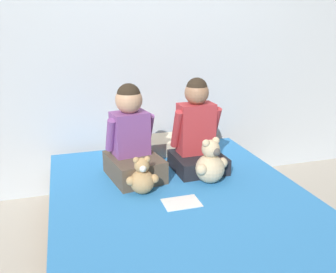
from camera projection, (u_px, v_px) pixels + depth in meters
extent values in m
plane|color=#B2A899|center=(181.00, 249.00, 2.24)|extent=(14.00, 14.00, 0.00)
cube|color=silver|center=(140.00, 37.00, 2.80)|extent=(8.00, 0.06, 2.50)
cube|color=brown|center=(181.00, 236.00, 2.21)|extent=(1.53, 1.85, 0.19)
cube|color=silver|center=(181.00, 211.00, 2.16)|extent=(1.50, 1.81, 0.16)
cube|color=#337FC6|center=(181.00, 197.00, 2.13)|extent=(1.51, 1.83, 0.03)
cube|color=brown|center=(134.00, 167.00, 2.34)|extent=(0.37, 0.44, 0.15)
cube|color=#7F4789|center=(130.00, 133.00, 2.32)|extent=(0.25, 0.20, 0.28)
sphere|color=tan|center=(129.00, 100.00, 2.26)|extent=(0.17, 0.17, 0.17)
sphere|color=#2D2319|center=(129.00, 95.00, 2.25)|extent=(0.15, 0.15, 0.15)
cylinder|color=#7F4789|center=(111.00, 135.00, 2.27)|extent=(0.08, 0.14, 0.23)
cylinder|color=#7F4789|center=(148.00, 130.00, 2.38)|extent=(0.08, 0.14, 0.23)
cube|color=black|center=(198.00, 162.00, 2.47)|extent=(0.35, 0.35, 0.11)
cube|color=#B23338|center=(196.00, 129.00, 2.44)|extent=(0.25, 0.15, 0.35)
sphere|color=#9E7051|center=(197.00, 93.00, 2.37)|extent=(0.16, 0.16, 0.16)
sphere|color=#2D2319|center=(197.00, 88.00, 2.36)|extent=(0.14, 0.14, 0.14)
cylinder|color=#B23338|center=(177.00, 129.00, 2.40)|extent=(0.06, 0.15, 0.28)
cylinder|color=#B23338|center=(214.00, 126.00, 2.48)|extent=(0.06, 0.15, 0.28)
sphere|color=tan|center=(142.00, 182.00, 2.13)|extent=(0.15, 0.15, 0.15)
sphere|color=tan|center=(142.00, 165.00, 2.09)|extent=(0.09, 0.09, 0.09)
sphere|color=white|center=(143.00, 169.00, 2.06)|extent=(0.04, 0.04, 0.04)
sphere|color=tan|center=(136.00, 160.00, 2.07)|extent=(0.04, 0.04, 0.04)
sphere|color=tan|center=(147.00, 159.00, 2.09)|extent=(0.04, 0.04, 0.04)
sphere|color=tan|center=(131.00, 181.00, 2.09)|extent=(0.06, 0.06, 0.06)
sphere|color=tan|center=(154.00, 179.00, 2.12)|extent=(0.06, 0.06, 0.06)
sphere|color=#D1B78E|center=(210.00, 168.00, 2.27)|extent=(0.19, 0.19, 0.19)
sphere|color=#D1B78E|center=(211.00, 149.00, 2.22)|extent=(0.12, 0.12, 0.12)
sphere|color=#4C4742|center=(216.00, 152.00, 2.19)|extent=(0.05, 0.05, 0.05)
sphere|color=#D1B78E|center=(206.00, 143.00, 2.19)|extent=(0.05, 0.05, 0.05)
sphere|color=#D1B78E|center=(216.00, 141.00, 2.23)|extent=(0.05, 0.05, 0.05)
sphere|color=#D1B78E|center=(202.00, 169.00, 2.19)|extent=(0.07, 0.07, 0.07)
sphere|color=#D1B78E|center=(222.00, 163.00, 2.30)|extent=(0.07, 0.07, 0.07)
cube|color=beige|center=(151.00, 146.00, 2.79)|extent=(0.52, 0.28, 0.11)
cube|color=white|center=(182.00, 203.00, 2.03)|extent=(0.21, 0.15, 0.00)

